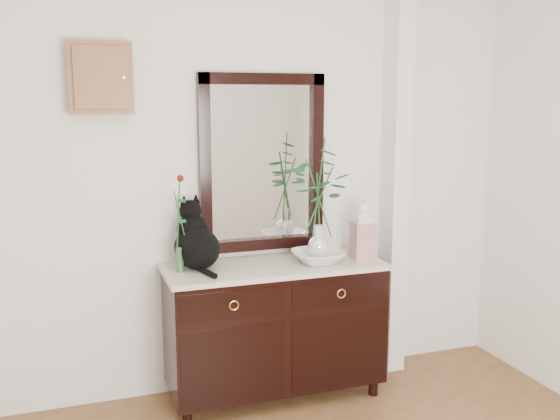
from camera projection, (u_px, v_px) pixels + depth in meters
name	position (u px, v px, depth m)	size (l,w,h in m)	color
wall_back	(246.00, 178.00, 3.88)	(3.60, 0.04, 2.70)	silver
pilaster	(395.00, 173.00, 4.12)	(0.12, 0.20, 2.70)	silver
sideboard	(275.00, 323.00, 3.83)	(1.33, 0.52, 0.82)	black
wall_mirror	(262.00, 163.00, 3.88)	(0.80, 0.06, 1.10)	black
key_cabinet	(100.00, 78.00, 3.46)	(0.35, 0.10, 0.40)	brown
cat	(197.00, 234.00, 3.64)	(0.29, 0.35, 0.41)	black
lotus_bowl	(318.00, 257.00, 3.79)	(0.31, 0.31, 0.08)	silver
vase_branches	(319.00, 199.00, 3.73)	(0.36, 0.36, 0.75)	silver
bud_vase_rose	(179.00, 223.00, 3.54)	(0.07, 0.07, 0.57)	#2E5D2D
ginger_jar	(363.00, 229.00, 3.88)	(0.14, 0.14, 0.37)	white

